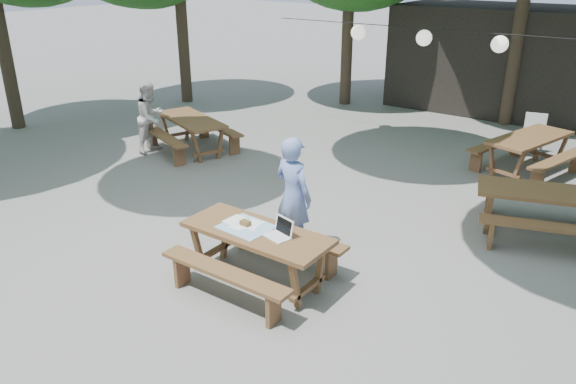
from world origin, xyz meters
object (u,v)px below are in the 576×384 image
(picnic_table_nw, at_px, (192,134))
(woman, at_px, (293,196))
(main_picnic_table, at_px, (257,255))
(second_person, at_px, (151,117))
(plastic_chair, at_px, (532,144))

(picnic_table_nw, distance_m, woman, 5.13)
(main_picnic_table, height_order, picnic_table_nw, same)
(main_picnic_table, xyz_separation_m, second_person, (-5.27, 2.94, 0.39))
(woman, distance_m, plastic_chair, 6.80)
(woman, bearing_deg, picnic_table_nw, -20.08)
(plastic_chair, bearing_deg, second_person, -159.38)
(second_person, bearing_deg, picnic_table_nw, -63.78)
(second_person, bearing_deg, woman, -120.56)
(main_picnic_table, height_order, plastic_chair, plastic_chair)
(main_picnic_table, bearing_deg, picnic_table_nw, 142.91)
(plastic_chair, bearing_deg, picnic_table_nw, -159.68)
(main_picnic_table, bearing_deg, second_person, 150.83)
(second_person, bearing_deg, main_picnic_table, -128.87)
(woman, height_order, second_person, woman)
(main_picnic_table, relative_size, woman, 1.15)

